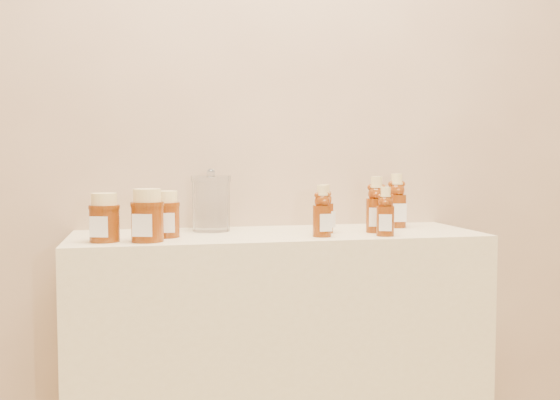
{
  "coord_description": "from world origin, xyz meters",
  "views": [
    {
      "loc": [
        -0.39,
        -0.24,
        1.12
      ],
      "look_at": [
        -0.0,
        1.52,
        1.0
      ],
      "focal_mm": 40.0,
      "sensor_mm": 36.0,
      "label": 1
    }
  ],
  "objects": [
    {
      "name": "display_table",
      "position": [
        0.0,
        1.55,
        0.45
      ],
      "size": [
        1.2,
        0.4,
        0.9
      ],
      "primitive_type": "cube",
      "color": "beige",
      "rests_on": "ground"
    },
    {
      "name": "honey_jar_front",
      "position": [
        -0.38,
        1.43,
        0.97
      ],
      "size": [
        0.11,
        0.11,
        0.14
      ],
      "primitive_type": null,
      "rotation": [
        0.0,
        0.0,
        -0.33
      ],
      "color": "#612407",
      "rests_on": "display_table"
    },
    {
      "name": "bear_bottle_back_mid",
      "position": [
        0.29,
        1.5,
        0.99
      ],
      "size": [
        0.08,
        0.08,
        0.19
      ],
      "primitive_type": null,
      "rotation": [
        0.0,
        0.0,
        -0.35
      ],
      "color": "#612407",
      "rests_on": "display_table"
    },
    {
      "name": "bear_bottle_front_right",
      "position": [
        0.28,
        1.42,
        0.98
      ],
      "size": [
        0.07,
        0.07,
        0.16
      ],
      "primitive_type": null,
      "rotation": [
        0.0,
        0.0,
        -0.37
      ],
      "color": "#612407",
      "rests_on": "display_table"
    },
    {
      "name": "bear_bottle_front_left",
      "position": [
        0.1,
        1.44,
        0.98
      ],
      "size": [
        0.06,
        0.06,
        0.16
      ],
      "primitive_type": null,
      "rotation": [
        0.0,
        0.0,
        0.15
      ],
      "color": "#612407",
      "rests_on": "display_table"
    },
    {
      "name": "honey_jar_left",
      "position": [
        -0.49,
        1.46,
        0.96
      ],
      "size": [
        0.1,
        0.1,
        0.13
      ],
      "primitive_type": null,
      "rotation": [
        0.0,
        0.0,
        -0.32
      ],
      "color": "#612407",
      "rests_on": "display_table"
    },
    {
      "name": "bear_bottle_back_right",
      "position": [
        0.4,
        1.62,
        1.0
      ],
      "size": [
        0.07,
        0.07,
        0.19
      ],
      "primitive_type": null,
      "rotation": [
        0.0,
        0.0,
        -0.06
      ],
      "color": "#612407",
      "rests_on": "display_table"
    },
    {
      "name": "honey_jar_back",
      "position": [
        -0.33,
        1.52,
        0.96
      ],
      "size": [
        0.08,
        0.08,
        0.13
      ],
      "primitive_type": null,
      "rotation": [
        0.0,
        0.0,
        -0.02
      ],
      "color": "#612407",
      "rests_on": "display_table"
    },
    {
      "name": "bear_bottle_back_left",
      "position": [
        0.14,
        1.52,
        0.98
      ],
      "size": [
        0.07,
        0.07,
        0.16
      ],
      "primitive_type": null,
      "rotation": [
        0.0,
        0.0,
        0.41
      ],
      "color": "#612407",
      "rests_on": "display_table"
    },
    {
      "name": "wall_back",
      "position": [
        0.0,
        1.75,
        1.35
      ],
      "size": [
        3.5,
        0.02,
        2.7
      ],
      "primitive_type": "cube",
      "color": "tan",
      "rests_on": "ground"
    },
    {
      "name": "glass_canister",
      "position": [
        -0.19,
        1.64,
        0.99
      ],
      "size": [
        0.13,
        0.13,
        0.18
      ],
      "primitive_type": null,
      "rotation": [
        0.0,
        0.0,
        -0.08
      ],
      "color": "white",
      "rests_on": "display_table"
    }
  ]
}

